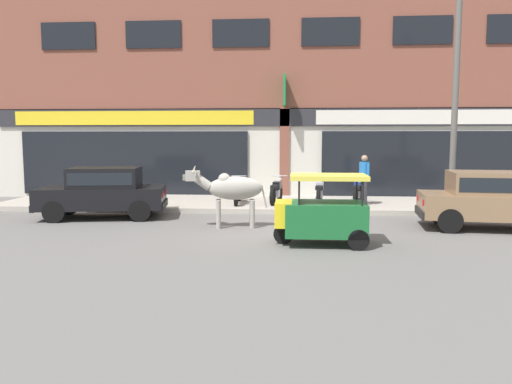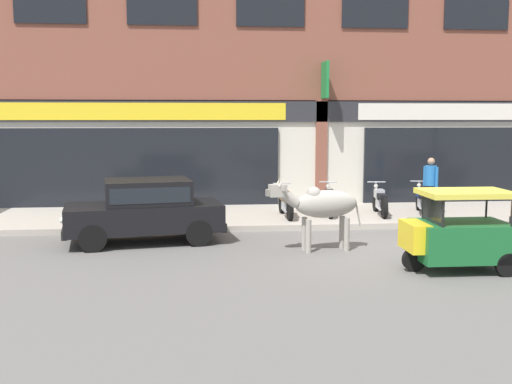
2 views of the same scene
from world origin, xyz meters
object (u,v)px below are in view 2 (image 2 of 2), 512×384
motorcycle_1 (329,201)px  motorcycle_2 (380,201)px  pedestrian (431,180)px  motorcycle_3 (422,200)px  car_1 (145,208)px  motorcycle_0 (286,203)px  auto_rickshaw (457,236)px  cow (322,205)px

motorcycle_1 → motorcycle_2: same height
motorcycle_1 → pedestrian: pedestrian is taller
motorcycle_3 → motorcycle_2: bearing=-175.3°
car_1 → motorcycle_2: bearing=21.2°
pedestrian → motorcycle_0: bearing=-180.0°
motorcycle_2 → motorcycle_3: (1.25, 0.10, 0.00)m
auto_rickshaw → pedestrian: pedestrian is taller
cow → motorcycle_2: cow is taller
motorcycle_1 → motorcycle_3: size_ratio=1.01×
pedestrian → motorcycle_2: bearing=176.4°
motorcycle_1 → motorcycle_2: (1.42, -0.13, 0.00)m
motorcycle_0 → pedestrian: 4.14m
auto_rickshaw → motorcycle_1: 5.83m
motorcycle_1 → pedestrian: 2.90m
car_1 → pedestrian: (7.70, 2.35, 0.32)m
auto_rickshaw → pedestrian: bearing=73.4°
motorcycle_3 → pedestrian: size_ratio=1.12×
car_1 → motorcycle_2: 6.75m
motorcycle_0 → motorcycle_1: size_ratio=1.00×
motorcycle_3 → pedestrian: bearing=-48.7°
motorcycle_0 → motorcycle_3: same height
motorcycle_0 → motorcycle_2: bearing=2.0°
cow → motorcycle_2: (2.43, 3.67, -0.47)m
cow → auto_rickshaw: 2.93m
car_1 → motorcycle_3: car_1 is taller
motorcycle_2 → auto_rickshaw: bearing=-92.3°
motorcycle_1 → motorcycle_3: 2.66m
pedestrian → motorcycle_1: bearing=175.5°
cow → motorcycle_1: (1.01, 3.81, -0.47)m
cow → motorcycle_1: size_ratio=1.19×
motorcycle_3 → pedestrian: pedestrian is taller
motorcycle_2 → pedestrian: bearing=-3.6°
motorcycle_0 → pedestrian: (4.10, 0.00, 0.60)m
motorcycle_1 → pedestrian: size_ratio=1.13×
motorcycle_1 → motorcycle_2: 1.42m
cow → pedestrian: 5.26m
auto_rickshaw → pedestrian: size_ratio=1.25×
motorcycle_3 → auto_rickshaw: bearing=-104.5°
auto_rickshaw → motorcycle_0: auto_rickshaw is taller
car_1 → auto_rickshaw: bearing=-27.4°
car_1 → motorcycle_3: 7.95m
car_1 → motorcycle_3: size_ratio=2.12×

